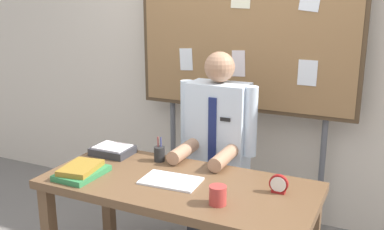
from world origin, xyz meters
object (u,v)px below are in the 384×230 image
Objects in this scene: desk_clock at (279,185)px; pen_holder at (159,154)px; person at (218,161)px; desk at (179,197)px; bulletin_board at (244,35)px; book_stack at (81,171)px; coffee_mug at (218,195)px; paper_tray at (113,150)px; open_notebook at (171,181)px.

pen_holder is at bearing 170.27° from desk_clock.
desk is at bearing -90.00° from person.
bulletin_board is at bearing 89.98° from desk.
bulletin_board reaches higher than person.
book_stack is at bearing -113.83° from bulletin_board.
coffee_mug is 0.99m from paper_tray.
person is at bearing -90.03° from bulletin_board.
person is 0.72m from paper_tray.
bulletin_board reaches higher than book_stack.
paper_tray is at bearing 97.21° from book_stack.
bulletin_board is 1.13m from pen_holder.
desk is 0.65m from paper_tray.
desk is at bearing 151.73° from coffee_mug.
pen_holder is (0.30, 0.41, 0.02)m from book_stack.
pen_holder reaches higher than book_stack.
desk is 1.10× the size of person.
book_stack is at bearing -82.79° from paper_tray.
desk is 0.59m from book_stack.
bulletin_board reaches higher than coffee_mug.
book_stack is at bearing -179.93° from coffee_mug.
coffee_mug reaches higher than paper_tray.
paper_tray is at bearing -147.83° from person.
person is 13.76× the size of desk_clock.
coffee_mug is at bearing -22.83° from open_notebook.
person is 0.67× the size of bulletin_board.
desk is 15.18× the size of desk_clock.
person is at bearing 32.17° from paper_tray.
desk is 0.38m from pen_holder.
book_stack reaches higher than desk.
coffee_mug is at bearing -76.15° from bulletin_board.
book_stack is 0.86m from coffee_mug.
person is 0.62m from open_notebook.
open_notebook is 0.61m from paper_tray.
book_stack reaches higher than open_notebook.
coffee_mug is (-0.24, -0.27, 0.00)m from desk_clock.
desk_clock is (0.55, -0.49, 0.13)m from person.
person is at bearing 86.43° from open_notebook.
pen_holder reaches higher than open_notebook.
open_notebook is at bearing -49.73° from pen_holder.
desk is 15.71× the size of coffee_mug.
book_stack is 0.39m from paper_tray.
book_stack is 1.16× the size of paper_tray.
open_notebook is (-0.04, -0.61, 0.09)m from person.
open_notebook is 3.32× the size of coffee_mug.
coffee_mug is at bearing -28.27° from desk.
person reaches higher than desk_clock.
desk_clock is at bearing -9.73° from pen_holder.
desk_clock is 0.36m from coffee_mug.
coffee_mug is at bearing -67.85° from person.
book_stack is 2.91× the size of desk_clock.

